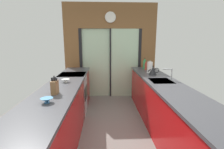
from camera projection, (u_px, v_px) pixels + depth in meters
name	position (u px, v px, depth m)	size (l,w,h in m)	color
ground_plane	(114.00, 125.00, 3.33)	(5.04, 7.60, 0.02)	slate
back_wall_unit	(110.00, 46.00, 4.78)	(2.64, 0.12, 2.70)	brown
left_counter_run	(61.00, 114.00, 2.74)	(0.62, 3.80, 0.92)	#AD0C0F
right_counter_run	(165.00, 108.00, 2.99)	(0.62, 3.80, 0.92)	#AD0C0F
sink_faucet	(170.00, 72.00, 3.11)	(0.19, 0.02, 0.23)	#B7BABC
oven_range	(73.00, 94.00, 3.83)	(0.60, 0.60, 0.92)	#B7BABC
mixing_bowl_near	(47.00, 100.00, 2.01)	(0.15, 0.15, 0.06)	teal
mixing_bowl_far	(66.00, 81.00, 3.00)	(0.14, 0.14, 0.06)	silver
knife_block	(55.00, 87.00, 2.34)	(0.09, 0.14, 0.26)	brown
kettle	(153.00, 71.00, 3.65)	(0.26, 0.18, 0.20)	black
soap_bottle_near	(146.00, 66.00, 4.26)	(0.06, 0.06, 0.24)	#B23D2D
soap_bottle_far	(145.00, 64.00, 4.40)	(0.07, 0.07, 0.28)	#339E56
paper_towel_roll	(150.00, 67.00, 3.89)	(0.14, 0.14, 0.29)	#B7BABC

